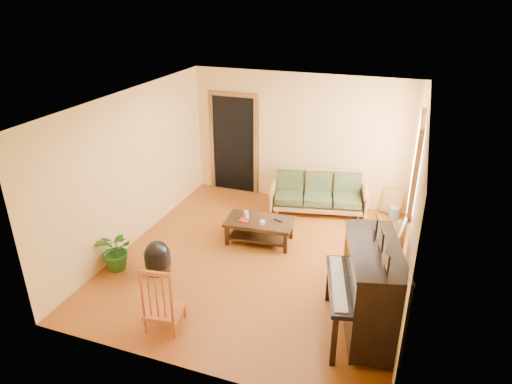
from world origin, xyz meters
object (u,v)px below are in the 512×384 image
at_px(armchair, 376,246).
at_px(footstool, 158,260).
at_px(sofa, 318,193).
at_px(potted_plant, 117,250).
at_px(coffee_table, 259,231).
at_px(red_chair, 163,295).
at_px(piano, 371,292).
at_px(ceramic_crock, 394,213).

distance_m(armchair, footstool, 3.38).
relative_size(sofa, potted_plant, 2.81).
height_order(coffee_table, red_chair, red_chair).
distance_m(piano, footstool, 3.28).
xyz_separation_m(piano, footstool, (-3.24, 0.30, -0.43)).
distance_m(sofa, armchair, 2.13).
height_order(armchair, red_chair, red_chair).
bearing_deg(potted_plant, red_chair, -33.66).
bearing_deg(ceramic_crock, footstool, -137.21).
distance_m(armchair, red_chair, 3.29).
bearing_deg(coffee_table, armchair, -6.43).
distance_m(coffee_table, red_chair, 2.50).
xyz_separation_m(sofa, red_chair, (-1.14, -3.93, 0.08)).
relative_size(coffee_table, armchair, 1.34).
relative_size(ceramic_crock, potted_plant, 0.35).
height_order(armchair, piano, piano).
relative_size(piano, ceramic_crock, 6.13).
height_order(armchair, potted_plant, armchair).
bearing_deg(red_chair, footstool, 117.83).
bearing_deg(piano, coffee_table, 126.48).
height_order(sofa, red_chair, red_chair).
height_order(piano, footstool, piano).
relative_size(piano, potted_plant, 2.14).
relative_size(armchair, ceramic_crock, 3.70).
relative_size(sofa, ceramic_crock, 8.07).
bearing_deg(coffee_table, piano, -39.47).
distance_m(armchair, potted_plant, 4.01).
xyz_separation_m(footstool, ceramic_crock, (3.33, 3.08, -0.08)).
relative_size(armchair, piano, 0.60).
bearing_deg(red_chair, ceramic_crock, 50.78).
bearing_deg(coffee_table, ceramic_crock, 38.33).
height_order(red_chair, ceramic_crock, red_chair).
bearing_deg(ceramic_crock, potted_plant, -140.74).
distance_m(red_chair, potted_plant, 1.65).
bearing_deg(sofa, coffee_table, -127.24).
height_order(sofa, footstool, sofa).
height_order(coffee_table, ceramic_crock, coffee_table).
height_order(armchair, ceramic_crock, armchair).
relative_size(armchair, footstool, 2.10).
bearing_deg(ceramic_crock, coffee_table, -141.67).
bearing_deg(piano, red_chair, -177.15).
distance_m(footstool, ceramic_crock, 4.53).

